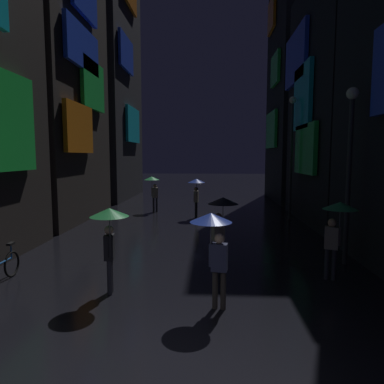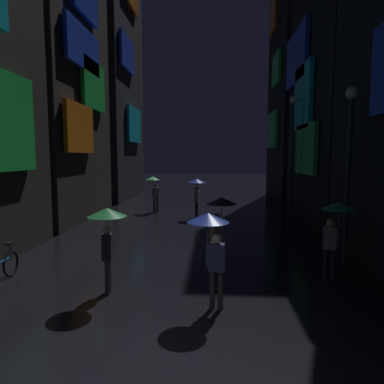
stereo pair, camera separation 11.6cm
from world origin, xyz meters
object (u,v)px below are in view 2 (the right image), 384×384
(pedestrian_midstreet_left_green, at_px, (107,227))
(pedestrian_foreground_right_green, at_px, (154,184))
(pedestrian_far_right_blue, at_px, (197,187))
(pedestrian_near_crossing_black, at_px, (220,213))
(pedestrian_midstreet_centre_green, at_px, (336,219))
(pedestrian_foreground_left_blue, at_px, (211,234))
(streetlamp_right_far, at_px, (292,145))
(streetlamp_right_near, at_px, (349,155))

(pedestrian_midstreet_left_green, bearing_deg, pedestrian_foreground_right_green, 94.97)
(pedestrian_foreground_right_green, distance_m, pedestrian_far_right_blue, 3.25)
(pedestrian_foreground_right_green, bearing_deg, pedestrian_near_crossing_black, -69.60)
(pedestrian_foreground_right_green, bearing_deg, pedestrian_midstreet_centre_green, -58.08)
(pedestrian_foreground_left_blue, distance_m, streetlamp_right_far, 11.85)
(pedestrian_midstreet_centre_green, height_order, streetlamp_right_far, streetlamp_right_far)
(pedestrian_near_crossing_black, height_order, pedestrian_midstreet_centre_green, same)
(streetlamp_right_near, bearing_deg, pedestrian_foreground_right_green, 128.69)
(pedestrian_far_right_blue, bearing_deg, streetlamp_right_near, -57.08)
(pedestrian_midstreet_left_green, xyz_separation_m, pedestrian_near_crossing_black, (2.68, 2.14, 0.00))
(pedestrian_far_right_blue, bearing_deg, pedestrian_midstreet_centre_green, -65.44)
(pedestrian_foreground_right_green, bearing_deg, pedestrian_midstreet_left_green, -85.03)
(pedestrian_foreground_left_blue, relative_size, streetlamp_right_near, 0.40)
(pedestrian_near_crossing_black, xyz_separation_m, streetlamp_right_near, (3.83, 0.62, 1.68))
(pedestrian_far_right_blue, xyz_separation_m, streetlamp_right_near, (4.92, -7.60, 1.68))
(pedestrian_foreground_left_blue, height_order, pedestrian_midstreet_centre_green, same)
(pedestrian_foreground_right_green, distance_m, streetlamp_right_near, 12.24)
(pedestrian_near_crossing_black, bearing_deg, streetlamp_right_far, 64.86)
(pedestrian_midstreet_centre_green, xyz_separation_m, streetlamp_right_near, (0.80, 1.42, 1.68))
(streetlamp_right_far, bearing_deg, pedestrian_midstreet_centre_green, -95.08)
(pedestrian_near_crossing_black, bearing_deg, pedestrian_far_right_blue, 97.55)
(pedestrian_midstreet_centre_green, bearing_deg, streetlamp_right_near, 60.68)
(pedestrian_midstreet_centre_green, bearing_deg, pedestrian_far_right_blue, 114.56)
(pedestrian_foreground_left_blue, bearing_deg, pedestrian_midstreet_centre_green, 30.52)
(pedestrian_near_crossing_black, bearing_deg, pedestrian_midstreet_left_green, -141.39)
(pedestrian_foreground_right_green, height_order, pedestrian_midstreet_centre_green, same)
(pedestrian_foreground_left_blue, distance_m, pedestrian_midstreet_centre_green, 3.80)
(pedestrian_near_crossing_black, bearing_deg, streetlamp_right_near, 9.14)
(pedestrian_foreground_right_green, bearing_deg, pedestrian_foreground_left_blue, -74.71)
(pedestrian_midstreet_centre_green, relative_size, streetlamp_right_far, 0.33)
(pedestrian_foreground_right_green, xyz_separation_m, pedestrian_far_right_blue, (2.66, -1.87, 0.00))
(pedestrian_foreground_right_green, bearing_deg, streetlamp_right_far, -14.20)
(pedestrian_far_right_blue, xyz_separation_m, pedestrian_foreground_left_blue, (0.84, -10.95, 0.00))
(pedestrian_midstreet_centre_green, distance_m, streetlamp_right_far, 9.27)
(pedestrian_midstreet_left_green, height_order, pedestrian_near_crossing_black, same)
(pedestrian_foreground_right_green, distance_m, pedestrian_near_crossing_black, 10.75)
(streetlamp_right_near, bearing_deg, pedestrian_far_right_blue, 122.92)
(pedestrian_midstreet_centre_green, bearing_deg, pedestrian_midstreet_left_green, -166.82)
(pedestrian_near_crossing_black, bearing_deg, pedestrian_foreground_left_blue, -95.12)
(pedestrian_near_crossing_black, height_order, streetlamp_right_far, streetlamp_right_far)
(streetlamp_right_far, bearing_deg, pedestrian_midstreet_left_green, -122.30)
(pedestrian_foreground_left_blue, relative_size, streetlamp_right_far, 0.33)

